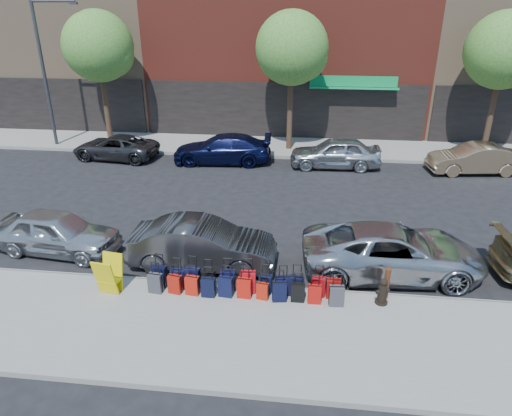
# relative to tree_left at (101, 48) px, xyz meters

# --- Properties ---
(ground) EXTENTS (120.00, 120.00, 0.00)m
(ground) POSITION_rel_tree_left_xyz_m (9.86, -9.50, -5.41)
(ground) COLOR black
(ground) RESTS_ON ground
(sidewalk_near) EXTENTS (60.00, 4.00, 0.15)m
(sidewalk_near) POSITION_rel_tree_left_xyz_m (9.86, -16.00, -5.34)
(sidewalk_near) COLOR gray
(sidewalk_near) RESTS_ON ground
(sidewalk_far) EXTENTS (60.00, 4.00, 0.15)m
(sidewalk_far) POSITION_rel_tree_left_xyz_m (9.86, 0.50, -5.34)
(sidewalk_far) COLOR gray
(sidewalk_far) RESTS_ON ground
(curb_near) EXTENTS (60.00, 0.08, 0.15)m
(curb_near) POSITION_rel_tree_left_xyz_m (9.86, -13.98, -5.34)
(curb_near) COLOR gray
(curb_near) RESTS_ON ground
(curb_far) EXTENTS (60.00, 0.08, 0.15)m
(curb_far) POSITION_rel_tree_left_xyz_m (9.86, -1.52, -5.34)
(curb_far) COLOR gray
(curb_far) RESTS_ON ground
(tree_left) EXTENTS (3.80, 3.80, 7.27)m
(tree_left) POSITION_rel_tree_left_xyz_m (0.00, 0.00, 0.00)
(tree_left) COLOR black
(tree_left) RESTS_ON sidewalk_far
(tree_center) EXTENTS (3.80, 3.80, 7.27)m
(tree_center) POSITION_rel_tree_left_xyz_m (10.50, 0.00, 0.00)
(tree_center) COLOR black
(tree_center) RESTS_ON sidewalk_far
(tree_right) EXTENTS (3.80, 3.80, 7.27)m
(tree_right) POSITION_rel_tree_left_xyz_m (21.00, 0.00, 0.00)
(tree_right) COLOR black
(tree_right) RESTS_ON sidewalk_far
(streetlight) EXTENTS (2.59, 0.18, 8.00)m
(streetlight) POSITION_rel_tree_left_xyz_m (-2.94, -0.70, -0.75)
(streetlight) COLOR #333338
(streetlight) RESTS_ON sidewalk_far
(suitcase_front_0) EXTENTS (0.44, 0.27, 1.00)m
(suitcase_front_0) POSITION_rel_tree_left_xyz_m (7.37, -14.28, -4.95)
(suitcase_front_0) COLOR black
(suitcase_front_0) RESTS_ON sidewalk_near
(suitcase_front_1) EXTENTS (0.42, 0.26, 0.95)m
(suitcase_front_1) POSITION_rel_tree_left_xyz_m (7.92, -14.35, -4.96)
(suitcase_front_1) COLOR black
(suitcase_front_1) RESTS_ON sidewalk_near
(suitcase_front_2) EXTENTS (0.42, 0.24, 0.99)m
(suitcase_front_2) POSITION_rel_tree_left_xyz_m (8.34, -14.28, -4.95)
(suitcase_front_2) COLOR black
(suitcase_front_2) RESTS_ON sidewalk_near
(suitcase_front_3) EXTENTS (0.37, 0.20, 0.90)m
(suitcase_front_3) POSITION_rel_tree_left_xyz_m (8.79, -14.25, -4.98)
(suitcase_front_3) COLOR black
(suitcase_front_3) RESTS_ON sidewalk_near
(suitcase_front_4) EXTENTS (0.42, 0.25, 0.98)m
(suitcase_front_4) POSITION_rel_tree_left_xyz_m (9.35, -14.27, -4.95)
(suitcase_front_4) COLOR black
(suitcase_front_4) RESTS_ON sidewalk_near
(suitcase_front_5) EXTENTS (0.45, 0.28, 1.04)m
(suitcase_front_5) POSITION_rel_tree_left_xyz_m (9.93, -14.33, -4.94)
(suitcase_front_5) COLOR #B40B14
(suitcase_front_5) RESTS_ON sidewalk_near
(suitcase_front_6) EXTENTS (0.38, 0.24, 0.87)m
(suitcase_front_6) POSITION_rel_tree_left_xyz_m (10.43, -14.28, -4.99)
(suitcase_front_6) COLOR black
(suitcase_front_6) RESTS_ON sidewalk_near
(suitcase_front_7) EXTENTS (0.39, 0.24, 0.91)m
(suitcase_front_7) POSITION_rel_tree_left_xyz_m (10.91, -14.33, -4.98)
(suitcase_front_7) COLOR black
(suitcase_front_7) RESTS_ON sidewalk_near
(suitcase_front_8) EXTENTS (0.41, 0.24, 0.95)m
(suitcase_front_8) POSITION_rel_tree_left_xyz_m (11.28, -14.32, -4.96)
(suitcase_front_8) COLOR black
(suitcase_front_8) RESTS_ON sidewalk_near
(suitcase_front_9) EXTENTS (0.40, 0.25, 0.93)m
(suitcase_front_9) POSITION_rel_tree_left_xyz_m (11.89, -14.27, -4.97)
(suitcase_front_9) COLOR maroon
(suitcase_front_9) RESTS_ON sidewalk_near
(suitcase_front_10) EXTENTS (0.38, 0.21, 0.93)m
(suitcase_front_10) POSITION_rel_tree_left_xyz_m (12.30, -14.32, -4.97)
(suitcase_front_10) COLOR maroon
(suitcase_front_10) RESTS_ON sidewalk_near
(suitcase_back_0) EXTENTS (0.41, 0.27, 0.92)m
(suitcase_back_0) POSITION_rel_tree_left_xyz_m (7.36, -14.62, -4.97)
(suitcase_back_0) COLOR #36363A
(suitcase_back_0) RESTS_ON sidewalk_near
(suitcase_back_1) EXTENTS (0.40, 0.28, 0.88)m
(suitcase_back_1) POSITION_rel_tree_left_xyz_m (7.91, -14.59, -4.99)
(suitcase_back_1) COLOR #A2150A
(suitcase_back_1) RESTS_ON sidewalk_near
(suitcase_back_2) EXTENTS (0.40, 0.26, 0.89)m
(suitcase_back_2) POSITION_rel_tree_left_xyz_m (8.41, -14.60, -4.98)
(suitcase_back_2) COLOR #B3190B
(suitcase_back_2) RESTS_ON sidewalk_near
(suitcase_back_3) EXTENTS (0.38, 0.23, 0.90)m
(suitcase_back_3) POSITION_rel_tree_left_xyz_m (8.87, -14.65, -4.98)
(suitcase_back_3) COLOR black
(suitcase_back_3) RESTS_ON sidewalk_near
(suitcase_back_4) EXTENTS (0.42, 0.28, 0.94)m
(suitcase_back_4) POSITION_rel_tree_left_xyz_m (9.35, -14.58, -4.97)
(suitcase_back_4) COLOR black
(suitcase_back_4) RESTS_ON sidewalk_near
(suitcase_back_5) EXTENTS (0.40, 0.25, 0.93)m
(suitcase_back_5) POSITION_rel_tree_left_xyz_m (9.87, -14.58, -4.97)
(suitcase_back_5) COLOR #B5150B
(suitcase_back_5) RESTS_ON sidewalk_near
(suitcase_back_6) EXTENTS (0.35, 0.24, 0.77)m
(suitcase_back_6) POSITION_rel_tree_left_xyz_m (10.37, -14.60, -5.02)
(suitcase_back_6) COLOR #B21D0B
(suitcase_back_6) RESTS_ON sidewalk_near
(suitcase_back_7) EXTENTS (0.41, 0.28, 0.92)m
(suitcase_back_7) POSITION_rel_tree_left_xyz_m (10.83, -14.63, -4.97)
(suitcase_back_7) COLOR black
(suitcase_back_7) RESTS_ON sidewalk_near
(suitcase_back_8) EXTENTS (0.36, 0.21, 0.87)m
(suitcase_back_8) POSITION_rel_tree_left_xyz_m (11.33, -14.59, -4.99)
(suitcase_back_8) COLOR black
(suitcase_back_8) RESTS_ON sidewalk_near
(suitcase_back_9) EXTENTS (0.36, 0.22, 0.85)m
(suitcase_back_9) POSITION_rel_tree_left_xyz_m (11.79, -14.62, -5.00)
(suitcase_back_9) COLOR #AD100B
(suitcase_back_9) RESTS_ON sidewalk_near
(suitcase_back_10) EXTENTS (0.41, 0.25, 0.93)m
(suitcase_back_10) POSITION_rel_tree_left_xyz_m (12.37, -14.66, -4.97)
(suitcase_back_10) COLOR #39383D
(suitcase_back_10) RESTS_ON sidewalk_near
(fire_hydrant) EXTENTS (0.39, 0.34, 0.76)m
(fire_hydrant) POSITION_rel_tree_left_xyz_m (13.59, -14.43, -4.91)
(fire_hydrant) COLOR black
(fire_hydrant) RESTS_ON sidewalk_near
(bollard) EXTENTS (0.17, 0.17, 0.93)m
(bollard) POSITION_rel_tree_left_xyz_m (13.72, -14.18, -4.78)
(bollard) COLOR #38190C
(bollard) RESTS_ON sidewalk_near
(display_rack) EXTENTS (0.70, 0.75, 1.08)m
(display_rack) POSITION_rel_tree_left_xyz_m (6.10, -14.75, -4.73)
(display_rack) COLOR #D5C20B
(display_rack) RESTS_ON sidewalk_near
(car_near_0) EXTENTS (4.32, 2.12, 1.42)m
(car_near_0) POSITION_rel_tree_left_xyz_m (3.34, -12.49, -4.70)
(car_near_0) COLOR silver
(car_near_0) RESTS_ON ground
(car_near_1) EXTENTS (4.55, 1.60, 1.50)m
(car_near_1) POSITION_rel_tree_left_xyz_m (8.31, -12.82, -4.66)
(car_near_1) COLOR #37373A
(car_near_1) RESTS_ON ground
(car_near_2) EXTENTS (5.58, 2.87, 1.51)m
(car_near_2) POSITION_rel_tree_left_xyz_m (14.11, -12.57, -4.66)
(car_near_2) COLOR #B3B5BA
(car_near_2) RESTS_ON ground
(car_far_0) EXTENTS (4.72, 2.55, 1.26)m
(car_far_0) POSITION_rel_tree_left_xyz_m (1.22, -2.51, -4.78)
(car_far_0) COLOR #333336
(car_far_0) RESTS_ON ground
(car_far_1) EXTENTS (5.20, 2.40, 1.47)m
(car_far_1) POSITION_rel_tree_left_xyz_m (7.02, -2.51, -4.68)
(car_far_1) COLOR #0B1034
(car_far_1) RESTS_ON ground
(car_far_2) EXTENTS (4.56, 1.98, 1.53)m
(car_far_2) POSITION_rel_tree_left_xyz_m (12.81, -2.61, -4.65)
(car_far_2) COLOR silver
(car_far_2) RESTS_ON ground
(car_far_3) EXTENTS (4.51, 2.05, 1.43)m
(car_far_3) POSITION_rel_tree_left_xyz_m (19.51, -2.70, -4.69)
(car_far_3) COLOR tan
(car_far_3) RESTS_ON ground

